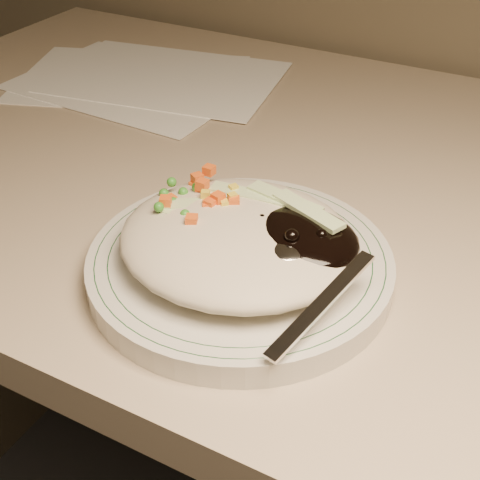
% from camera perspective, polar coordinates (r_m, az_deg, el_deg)
% --- Properties ---
extents(desk, '(1.40, 0.70, 0.74)m').
position_cam_1_polar(desk, '(0.80, 11.44, -8.48)').
color(desk, tan).
rests_on(desk, ground).
extents(plate, '(0.25, 0.25, 0.02)m').
position_cam_1_polar(plate, '(0.55, 0.00, -2.20)').
color(plate, silver).
rests_on(plate, desk).
extents(plate_rim, '(0.24, 0.24, 0.00)m').
position_cam_1_polar(plate_rim, '(0.55, 0.00, -1.37)').
color(plate_rim, '#144723').
rests_on(plate_rim, plate).
extents(meal, '(0.21, 0.19, 0.05)m').
position_cam_1_polar(meal, '(0.53, 0.36, 0.33)').
color(meal, '#BDB199').
rests_on(meal, plate).
extents(papers, '(0.38, 0.30, 0.00)m').
position_cam_1_polar(papers, '(0.94, -8.22, 13.41)').
color(papers, white).
rests_on(papers, desk).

